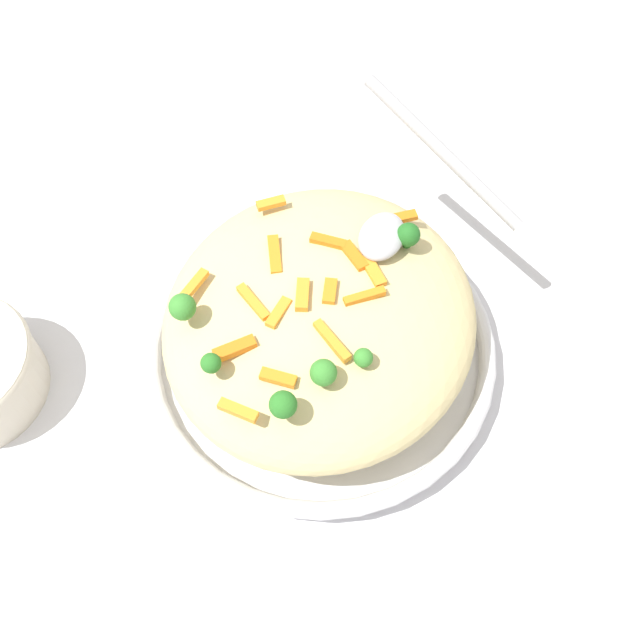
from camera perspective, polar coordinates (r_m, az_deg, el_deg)
name	(u,v)px	position (r m, az deg, el deg)	size (l,w,h in m)	color
ground_plane	(320,359)	(0.72, 0.00, -3.15)	(2.40, 2.40, 0.00)	silver
serving_bowl	(320,350)	(0.71, 0.00, -2.38)	(0.34, 0.34, 0.04)	silver
pasta_mound	(320,317)	(0.65, 0.00, 0.20)	(0.30, 0.28, 0.09)	#DBC689
carrot_piece_0	(364,296)	(0.61, 3.55, 1.89)	(0.04, 0.01, 0.01)	orange
carrot_piece_1	(275,255)	(0.64, -3.63, 5.18)	(0.04, 0.01, 0.01)	orange
carrot_piece_2	(373,271)	(0.63, 4.23, 3.93)	(0.03, 0.01, 0.01)	orange
carrot_piece_3	(271,203)	(0.68, -3.92, 9.26)	(0.03, 0.01, 0.01)	orange
carrot_piece_4	(394,219)	(0.67, 5.89, 7.98)	(0.04, 0.01, 0.01)	orange
carrot_piece_5	(192,287)	(0.63, -10.13, 2.58)	(0.04, 0.01, 0.01)	orange
carrot_piece_6	(328,242)	(0.65, 0.65, 6.25)	(0.03, 0.01, 0.01)	orange
carrot_piece_7	(278,378)	(0.58, -3.37, -4.59)	(0.03, 0.01, 0.01)	orange
carrot_piece_8	(253,302)	(0.61, -5.33, 1.42)	(0.04, 0.01, 0.01)	orange
carrot_piece_9	(332,341)	(0.59, 0.96, -1.67)	(0.04, 0.01, 0.01)	orange
carrot_piece_10	(302,295)	(0.61, -1.41, 2.01)	(0.03, 0.01, 0.01)	orange
carrot_piece_11	(235,349)	(0.59, -6.80, -2.27)	(0.04, 0.01, 0.01)	orange
carrot_piece_12	(354,256)	(0.64, 2.73, 5.12)	(0.03, 0.01, 0.01)	orange
carrot_piece_13	(238,410)	(0.57, -6.53, -7.15)	(0.03, 0.01, 0.01)	orange
carrot_piece_14	(278,313)	(0.61, -3.32, 0.59)	(0.03, 0.01, 0.01)	orange
carrot_piece_15	(329,294)	(0.61, 0.71, 2.10)	(0.02, 0.01, 0.01)	orange
broccoli_floret_0	(283,405)	(0.55, -2.95, -6.76)	(0.02, 0.02, 0.03)	#296820
broccoli_floret_1	(323,373)	(0.57, 0.27, -4.22)	(0.02, 0.02, 0.03)	#377928
broccoli_floret_2	(363,358)	(0.58, 3.46, -3.02)	(0.02, 0.02, 0.02)	#377928
broccoli_floret_3	(408,235)	(0.65, 7.03, 6.72)	(0.02, 0.02, 0.03)	#205B1C
broccoli_floret_4	(183,307)	(0.61, -10.88, 1.00)	(0.02, 0.02, 0.03)	#377928
broccoli_floret_5	(211,363)	(0.58, -8.67, -3.43)	(0.02, 0.02, 0.02)	#296820
serving_spoon	(407,202)	(0.65, 6.91, 9.26)	(0.14, 0.18, 0.08)	#B7B7BC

